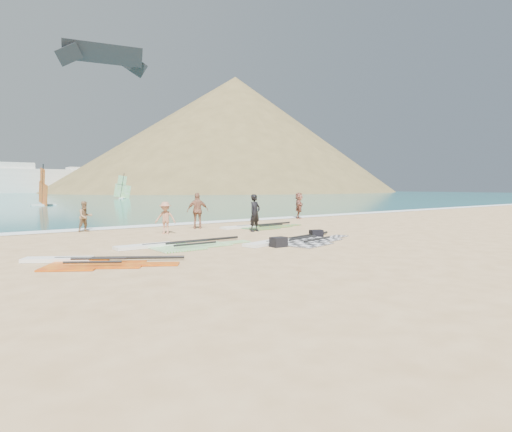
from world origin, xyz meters
TOP-DOWN VIEW (x-y plane):
  - ground at (0.00, 0.00)m, footprint 300.00×300.00m
  - surf_line at (0.00, 12.30)m, footprint 300.00×1.20m
  - headland_main at (85.00, 130.00)m, footprint 143.00×143.00m
  - headland_minor at (120.00, 140.00)m, footprint 70.00×70.00m
  - rig_grey at (0.42, 1.99)m, footprint 5.87×2.98m
  - rig_green at (-4.03, 3.80)m, footprint 5.33×2.09m
  - rig_orange at (2.96, 7.90)m, footprint 5.10×2.06m
  - rig_red at (-7.79, 2.20)m, footprint 4.25×3.69m
  - gear_bag_near at (-0.92, 1.43)m, footprint 0.60×0.45m
  - gear_bag_far at (2.44, 2.77)m, footprint 0.65×0.55m
  - person_wetsuit at (1.69, 6.39)m, footprint 0.78×0.60m
  - beachgoer_left at (-5.23, 11.50)m, footprint 0.86×0.73m
  - beachgoer_mid at (-2.38, 8.21)m, footprint 1.14×1.09m
  - beachgoer_back at (0.10, 9.45)m, footprint 1.24×0.92m
  - beachgoer_right at (9.45, 11.50)m, footprint 1.58×1.63m
  - windsurfer_centre at (-1.01, 44.28)m, footprint 2.77×3.31m
  - windsurfer_right at (16.58, 66.96)m, footprint 2.76×2.63m
  - kitesurf_kite at (3.33, 34.69)m, footprint 9.22×2.77m

SIDE VIEW (x-z plane):
  - ground at x=0.00m, z-range 0.00..0.00m
  - surf_line at x=0.00m, z-range -0.02..0.02m
  - headland_main at x=85.00m, z-range -22.50..22.50m
  - headland_minor at x=120.00m, z-range -14.00..14.00m
  - rig_red at x=-7.79m, z-range -0.05..0.15m
  - rig_orange at x=2.96m, z-range -0.05..0.15m
  - rig_green at x=-4.03m, z-range -0.05..0.15m
  - rig_grey at x=0.42m, z-range -0.05..0.15m
  - gear_bag_far at x=2.44m, z-range 0.00..0.33m
  - gear_bag_near at x=-0.92m, z-range 0.00..0.37m
  - beachgoer_left at x=-5.23m, z-range 0.00..1.55m
  - beachgoer_mid at x=-2.38m, z-range 0.00..1.56m
  - beachgoer_right at x=9.45m, z-range 0.00..1.86m
  - person_wetsuit at x=1.69m, z-range 0.00..1.90m
  - beachgoer_back at x=0.10m, z-range 0.00..1.95m
  - windsurfer_right at x=16.58m, z-range -1.03..3.76m
  - windsurfer_centre at x=-1.01m, z-range -1.07..3.87m
  - kitesurf_kite at x=3.33m, z-range 14.36..17.22m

